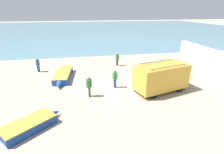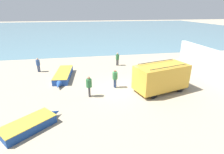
% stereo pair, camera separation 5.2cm
% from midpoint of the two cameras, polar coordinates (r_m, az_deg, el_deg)
% --- Properties ---
extents(ground_plane, '(200.00, 200.00, 0.00)m').
position_cam_midpoint_polar(ground_plane, '(15.99, 2.55, -3.79)').
color(ground_plane, tan).
extents(sea_water, '(120.00, 80.00, 0.01)m').
position_cam_midpoint_polar(sea_water, '(66.53, -7.73, 15.31)').
color(sea_water, slate).
rests_on(sea_water, ground_plane).
extents(harbor_wall, '(0.50, 14.70, 2.64)m').
position_cam_midpoint_polar(harbor_wall, '(21.54, 32.03, 3.33)').
color(harbor_wall, silver).
rests_on(harbor_wall, ground_plane).
extents(parked_van, '(5.08, 3.23, 2.49)m').
position_cam_midpoint_polar(parked_van, '(15.71, 15.89, -0.01)').
color(parked_van, gold).
rests_on(parked_van, ground_plane).
extents(fishing_rowboat_0, '(2.56, 4.77, 0.59)m').
position_cam_midpoint_polar(fishing_rowboat_0, '(21.32, 16.16, 2.74)').
color(fishing_rowboat_0, '#234CA3').
rests_on(fishing_rowboat_0, ground_plane).
extents(fishing_rowboat_1, '(1.84, 5.60, 0.64)m').
position_cam_midpoint_polar(fishing_rowboat_1, '(18.94, -15.57, 0.55)').
color(fishing_rowboat_1, '#234CA3').
rests_on(fishing_rowboat_1, ground_plane).
extents(fishing_rowboat_2, '(3.42, 3.09, 0.57)m').
position_cam_midpoint_polar(fishing_rowboat_2, '(11.96, -24.98, -13.90)').
color(fishing_rowboat_2, navy).
rests_on(fishing_rowboat_2, ground_plane).
extents(fisherman_0, '(0.43, 0.43, 1.63)m').
position_cam_midpoint_polar(fisherman_0, '(21.65, -22.96, 4.05)').
color(fisherman_0, navy).
rests_on(fisherman_0, ground_plane).
extents(fisherman_1, '(0.46, 0.46, 1.75)m').
position_cam_midpoint_polar(fisherman_1, '(15.79, 1.08, 0.01)').
color(fisherman_1, navy).
rests_on(fisherman_1, ground_plane).
extents(fisherman_2, '(0.44, 0.44, 1.66)m').
position_cam_midpoint_polar(fisherman_2, '(22.29, 1.85, 6.25)').
color(fisherman_2, '#38383D').
rests_on(fisherman_2, ground_plane).
extents(fisherman_3, '(0.47, 0.47, 1.78)m').
position_cam_midpoint_polar(fisherman_3, '(14.27, -7.42, -2.49)').
color(fisherman_3, '#38383D').
rests_on(fisherman_3, ground_plane).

